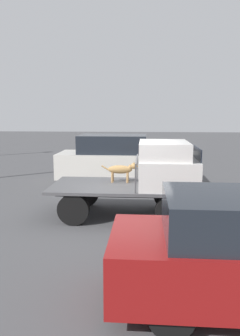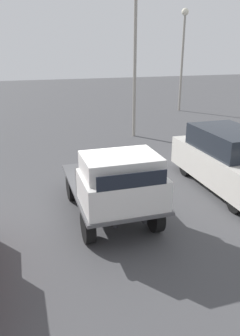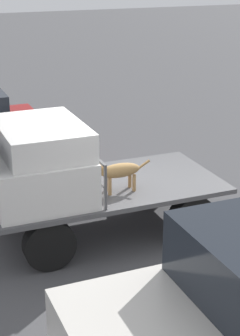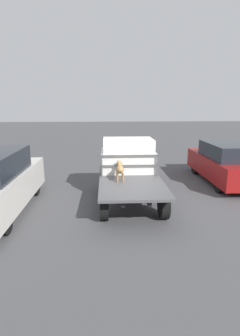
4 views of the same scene
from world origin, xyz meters
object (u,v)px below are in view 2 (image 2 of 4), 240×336
Objects in this scene: light_pole_near at (135,38)px; dog at (121,170)px; flatbed_truck at (109,193)px; parked_pickup_far at (230,161)px.

dog is at bearing -21.89° from light_pole_near.
dog reaches higher than flatbed_truck.
flatbed_truck is at bearing -23.90° from light_pole_near.
dog is 3.92m from parked_pickup_far.
flatbed_truck is 0.82× the size of parked_pickup_far.
light_pole_near is at bearing 171.08° from dog.
light_pole_near is (-7.83, 3.47, 4.16)m from flatbed_truck.
parked_pickup_far is at bearing 97.48° from flatbed_truck.
flatbed_truck is 9.52m from light_pole_near.
flatbed_truck is 3.73× the size of dog.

